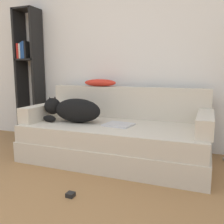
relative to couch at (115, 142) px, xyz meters
name	(u,v)px	position (x,y,z in m)	size (l,w,h in m)	color
wall_back	(116,42)	(-0.24, 0.64, 1.15)	(7.18, 0.06, 2.70)	white
couch	(115,142)	(0.00, 0.00, 0.00)	(2.00, 0.96, 0.40)	beige
couch_backrest	(127,102)	(0.00, 0.41, 0.40)	(1.96, 0.15, 0.38)	beige
couch_arm_left	(44,111)	(-0.92, -0.01, 0.29)	(0.15, 0.77, 0.18)	beige
couch_arm_right	(205,123)	(0.92, -0.01, 0.29)	(0.15, 0.77, 0.18)	beige
dog	(73,110)	(-0.50, -0.06, 0.35)	(0.70, 0.27, 0.28)	black
laptop	(119,125)	(0.06, -0.05, 0.21)	(0.32, 0.28, 0.02)	silver
throw_pillow	(100,83)	(-0.35, 0.39, 0.63)	(0.42, 0.18, 0.09)	red
bookshelf	(29,68)	(-1.50, 0.46, 0.82)	(0.33, 0.26, 1.84)	black
power_adapter	(70,195)	(-0.03, -0.92, -0.18)	(0.06, 0.06, 0.03)	black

